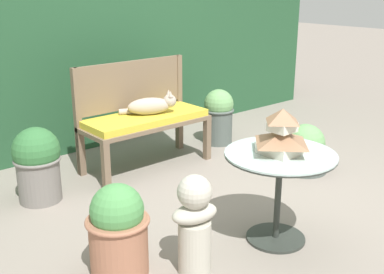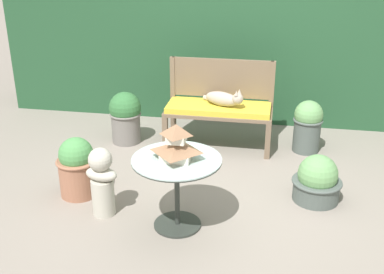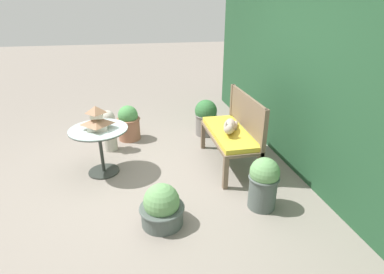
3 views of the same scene
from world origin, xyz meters
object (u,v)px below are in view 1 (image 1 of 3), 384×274
at_px(patio_table, 279,172).
at_px(potted_plant_patio_mid, 118,230).
at_px(garden_bust, 195,223).
at_px(cat, 152,105).
at_px(pagoda_birdhouse, 282,135).
at_px(potted_plant_bench_right, 219,115).
at_px(garden_bench, 146,123).
at_px(potted_plant_bench_left, 305,151).
at_px(potted_plant_table_far, 37,163).

height_order(patio_table, potted_plant_patio_mid, patio_table).
height_order(patio_table, garden_bust, garden_bust).
distance_m(cat, pagoda_birdhouse, 1.74).
distance_m(pagoda_birdhouse, potted_plant_bench_right, 2.19).
distance_m(cat, patio_table, 1.73).
bearing_deg(garden_bench, cat, -13.17).
height_order(patio_table, pagoda_birdhouse, pagoda_birdhouse).
height_order(garden_bust, potted_plant_bench_left, garden_bust).
bearing_deg(potted_plant_patio_mid, potted_plant_bench_right, 33.04).
bearing_deg(potted_plant_patio_mid, garden_bust, -39.54).
xyz_separation_m(garden_bench, garden_bust, (-0.82, -1.66, -0.11)).
relative_size(garden_bench, potted_plant_patio_mid, 2.09).
relative_size(garden_bench, potted_plant_table_far, 1.97).
height_order(garden_bench, potted_plant_patio_mid, potted_plant_patio_mid).
height_order(patio_table, potted_plant_bench_right, patio_table).
relative_size(cat, potted_plant_table_far, 0.79).
xyz_separation_m(pagoda_birdhouse, potted_plant_patio_mid, (-1.06, 0.37, -0.48)).
height_order(pagoda_birdhouse, garden_bust, pagoda_birdhouse).
relative_size(garden_bust, potted_plant_patio_mid, 1.10).
bearing_deg(potted_plant_table_far, pagoda_birdhouse, -59.57).
distance_m(cat, potted_plant_bench_right, 1.01).
xyz_separation_m(potted_plant_patio_mid, potted_plant_bench_left, (2.27, 0.30, -0.09)).
bearing_deg(garden_bust, potted_plant_patio_mid, 151.30).
bearing_deg(potted_plant_bench_right, potted_plant_table_far, -176.82).
height_order(pagoda_birdhouse, potted_plant_table_far, pagoda_birdhouse).
distance_m(potted_plant_patio_mid, potted_plant_table_far, 1.32).
bearing_deg(cat, potted_plant_table_far, -155.73).
height_order(pagoda_birdhouse, potted_plant_bench_right, pagoda_birdhouse).
distance_m(potted_plant_table_far, potted_plant_bench_right, 2.15).
bearing_deg(garden_bust, potted_plant_bench_right, 53.99).
bearing_deg(garden_bust, patio_table, 5.01).
height_order(garden_bench, pagoda_birdhouse, pagoda_birdhouse).
relative_size(cat, potted_plant_bench_right, 0.81).
bearing_deg(potted_plant_table_far, cat, 1.62).
distance_m(garden_bust, potted_plant_bench_right, 2.54).
bearing_deg(pagoda_birdhouse, potted_plant_bench_left, 29.07).
distance_m(garden_bench, pagoda_birdhouse, 1.77).
height_order(cat, potted_plant_table_far, cat).
relative_size(garden_bust, potted_plant_table_far, 1.03).
bearing_deg(cat, potted_plant_bench_right, 27.72).
xyz_separation_m(patio_table, potted_plant_table_far, (-0.99, 1.69, -0.18)).
xyz_separation_m(garden_bench, cat, (0.06, -0.01, 0.16)).
distance_m(garden_bench, cat, 0.17).
distance_m(garden_bench, garden_bust, 1.86).
xyz_separation_m(garden_bust, potted_plant_table_far, (-0.29, 1.62, -0.01)).
xyz_separation_m(patio_table, potted_plant_bench_left, (1.21, 0.67, -0.31)).
relative_size(cat, garden_bust, 0.76).
bearing_deg(pagoda_birdhouse, garden_bust, 174.17).
height_order(garden_bench, cat, cat).
xyz_separation_m(garden_bench, pagoda_birdhouse, (-0.13, -1.73, 0.33)).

